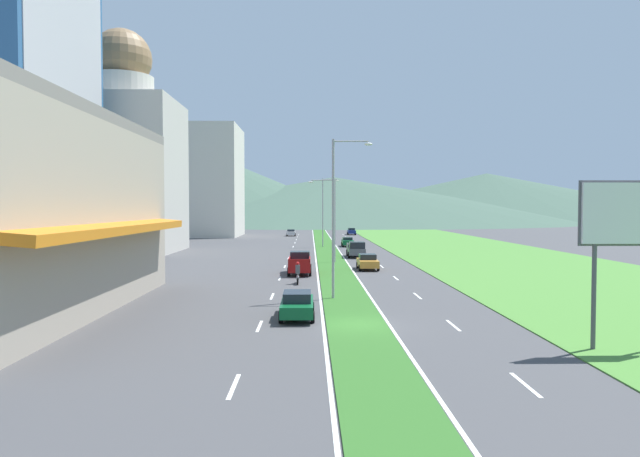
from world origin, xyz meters
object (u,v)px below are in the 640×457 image
at_px(car_1, 348,242).
at_px(street_lamp_mid, 332,214).
at_px(car_4, 368,262).
at_px(pickup_truck_1, 356,249).
at_px(street_lamp_near, 337,209).
at_px(car_2, 351,231).
at_px(street_lamp_far, 324,208).
at_px(car_0, 291,233).
at_px(motorcycle_rider, 298,275).
at_px(pickup_truck_0, 300,263).
at_px(car_3, 297,304).
at_px(billboard_roadside, 629,223).

bearing_deg(car_1, street_lamp_mid, -7.64).
height_order(car_4, pickup_truck_1, pickup_truck_1).
relative_size(street_lamp_near, car_2, 2.44).
bearing_deg(street_lamp_far, car_4, -83.80).
distance_m(street_lamp_mid, car_0, 59.93).
height_order(street_lamp_mid, pickup_truck_1, street_lamp_mid).
bearing_deg(car_0, car_1, -163.04).
relative_size(car_0, car_4, 0.93).
bearing_deg(motorcycle_rider, pickup_truck_0, -0.32).
bearing_deg(pickup_truck_0, motorcycle_rider, 179.68).
bearing_deg(street_lamp_mid, car_3, -95.72).
xyz_separation_m(street_lamp_far, car_0, (-6.38, 34.19, -5.32)).
xyz_separation_m(car_0, car_3, (3.42, -91.16, 0.01)).
bearing_deg(pickup_truck_1, motorcycle_rider, -15.49).
relative_size(pickup_truck_1, motorcycle_rider, 2.70).
relative_size(street_lamp_mid, car_0, 2.35).
bearing_deg(pickup_truck_1, car_1, 179.32).
distance_m(street_lamp_far, pickup_truck_0, 36.30).
distance_m(street_lamp_far, motorcycle_rider, 43.28).
bearing_deg(pickup_truck_0, street_lamp_near, -169.22).
bearing_deg(street_lamp_mid, car_1, 82.36).
bearing_deg(car_4, street_lamp_near, -12.33).
relative_size(street_lamp_far, car_0, 2.68).
distance_m(car_2, car_4, 72.04).
distance_m(car_1, motorcycle_rider, 44.41).
xyz_separation_m(street_lamp_far, motorcycle_rider, (-3.25, -42.83, -5.32)).
bearing_deg(car_3, billboard_roadside, -117.33).
height_order(street_lamp_far, pickup_truck_0, street_lamp_far).
distance_m(car_2, motorcycle_rider, 83.06).
bearing_deg(car_0, billboard_roadside, -169.71).
bearing_deg(car_3, car_4, -14.77).
relative_size(street_lamp_near, billboard_roadside, 1.47).
relative_size(street_lamp_near, car_3, 2.31).
bearing_deg(billboard_roadside, street_lamp_near, 130.39).
xyz_separation_m(street_lamp_far, pickup_truck_0, (-3.21, -35.79, -5.09)).
distance_m(car_4, motorcycle_rider, 12.45).
height_order(car_3, car_4, car_4).
height_order(car_0, car_1, car_1).
xyz_separation_m(car_1, car_3, (-6.70, -58.00, -0.00)).
relative_size(street_lamp_far, pickup_truck_1, 1.99).
height_order(street_lamp_mid, car_4, street_lamp_mid).
height_order(car_1, pickup_truck_1, pickup_truck_1).
relative_size(street_lamp_near, car_0, 2.70).
relative_size(billboard_roadside, car_3, 1.57).
distance_m(car_2, pickup_truck_1, 58.16).
bearing_deg(pickup_truck_0, street_lamp_far, -5.12).
height_order(billboard_roadside, car_4, billboard_roadside).
distance_m(car_1, pickup_truck_1, 19.51).
bearing_deg(car_3, car_2, -6.01).
xyz_separation_m(street_lamp_near, billboard_roadside, (11.95, -14.05, -0.58)).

